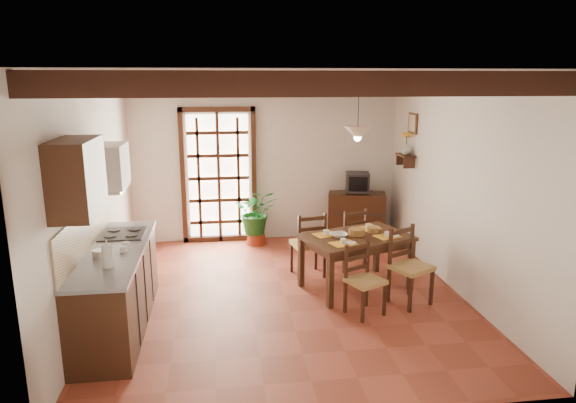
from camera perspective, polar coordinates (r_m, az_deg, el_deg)
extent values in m
plane|color=brown|center=(6.74, -0.39, -10.37)|extent=(5.00, 5.00, 0.00)
cube|color=silver|center=(8.75, -2.50, 4.76)|extent=(4.50, 0.02, 2.80)
cube|color=silver|center=(3.93, 4.24, -6.32)|extent=(4.50, 0.02, 2.80)
cube|color=silver|center=(6.43, -20.73, 0.68)|extent=(0.02, 5.00, 2.80)
cube|color=silver|center=(6.95, 18.32, 1.79)|extent=(0.02, 5.00, 2.80)
cube|color=white|center=(6.16, -0.44, 14.16)|extent=(4.50, 5.00, 0.02)
cube|color=black|center=(4.09, 3.39, 12.92)|extent=(4.50, 0.14, 0.20)
cube|color=black|center=(4.92, 1.47, 13.04)|extent=(4.50, 0.14, 0.20)
cube|color=black|center=(5.75, 0.11, 13.11)|extent=(4.50, 0.14, 0.20)
cube|color=black|center=(6.58, -0.91, 13.16)|extent=(4.50, 0.14, 0.20)
cube|color=black|center=(7.42, -1.70, 13.20)|extent=(4.50, 0.14, 0.20)
cube|color=black|center=(8.25, -2.33, 13.23)|extent=(4.50, 0.14, 0.20)
cube|color=white|center=(8.76, -7.70, 2.67)|extent=(1.01, 0.02, 2.11)
cube|color=#321B0F|center=(8.57, -7.94, 10.11)|extent=(1.26, 0.10, 0.08)
cube|color=#321B0F|center=(8.73, -11.57, 2.48)|extent=(0.08, 0.10, 2.28)
cube|color=#321B0F|center=(8.73, -3.82, 2.72)|extent=(0.08, 0.10, 2.28)
cube|color=#321B0F|center=(8.69, -7.69, 2.58)|extent=(1.01, 0.03, 2.02)
cube|color=#321B0F|center=(6.09, -18.42, -9.33)|extent=(0.60, 2.20, 0.88)
cube|color=slate|center=(5.93, -18.75, -5.22)|extent=(0.64, 2.25, 0.04)
cube|color=tan|center=(5.92, -21.63, -3.14)|extent=(0.02, 2.20, 0.50)
cube|color=#321B0F|center=(5.06, -22.41, 2.47)|extent=(0.35, 0.80, 0.70)
cube|color=white|center=(6.27, -19.32, 3.76)|extent=(0.38, 0.60, 0.50)
cube|color=silver|center=(6.32, -19.13, 1.35)|extent=(0.32, 0.55, 0.04)
cube|color=black|center=(6.43, -17.87, -3.45)|extent=(0.50, 0.55, 0.02)
cylinder|color=white|center=(5.37, -19.41, -5.76)|extent=(0.11, 0.11, 0.24)
cylinder|color=silver|center=(5.70, -20.24, -5.55)|extent=(0.14, 0.14, 0.10)
cube|color=#3A2212|center=(6.78, 7.61, -3.97)|extent=(1.56, 1.26, 0.05)
cube|color=#3A2212|center=(6.80, 7.59, -4.55)|extent=(1.40, 1.13, 0.10)
cube|color=#3A2212|center=(7.52, 9.83, -5.20)|extent=(0.09, 0.09, 0.68)
cube|color=#3A2212|center=(6.89, 1.48, -6.76)|extent=(0.09, 0.09, 0.68)
cube|color=#3A2212|center=(6.97, 13.49, -6.92)|extent=(0.09, 0.09, 0.68)
cube|color=#3A2212|center=(6.29, 4.73, -8.86)|extent=(0.09, 0.09, 0.68)
cube|color=tan|center=(6.15, 8.59, -8.73)|extent=(0.51, 0.50, 0.05)
cube|color=#321B0F|center=(6.18, 7.69, -6.45)|extent=(0.37, 0.20, 0.43)
cube|color=#321B0F|center=(6.23, 8.53, -10.51)|extent=(0.49, 0.48, 0.42)
cube|color=tan|center=(6.52, 13.51, -7.13)|extent=(0.58, 0.57, 0.05)
cube|color=#321B0F|center=(6.55, 12.47, -4.72)|extent=(0.41, 0.23, 0.48)
cube|color=#321B0F|center=(6.61, 13.39, -9.05)|extent=(0.56, 0.55, 0.47)
cube|color=tan|center=(7.25, 2.22, -4.70)|extent=(0.49, 0.48, 0.05)
cube|color=#321B0F|center=(7.02, 2.70, -3.29)|extent=(0.43, 0.11, 0.47)
cube|color=#321B0F|center=(7.33, 2.20, -6.43)|extent=(0.47, 0.45, 0.46)
cube|color=tan|center=(7.59, 6.69, -4.05)|extent=(0.54, 0.53, 0.05)
cube|color=#321B0F|center=(7.39, 7.51, -2.69)|extent=(0.41, 0.19, 0.46)
cube|color=#321B0F|center=(7.66, 6.65, -5.66)|extent=(0.51, 0.50, 0.45)
cube|color=gold|center=(6.50, 5.22, -4.67)|extent=(0.31, 0.23, 0.01)
cube|color=gold|center=(6.68, 10.88, -4.36)|extent=(0.31, 0.23, 0.01)
cube|color=gold|center=(6.90, 4.44, -3.58)|extent=(0.31, 0.23, 0.01)
cube|color=gold|center=(7.06, 9.81, -3.33)|extent=(0.31, 0.23, 0.01)
cylinder|color=olive|center=(6.76, 7.62, -3.59)|extent=(0.21, 0.21, 0.09)
imported|color=white|center=(6.67, 5.68, -3.74)|extent=(0.25, 0.25, 0.05)
cube|color=#321B0F|center=(8.96, 7.61, -1.61)|extent=(1.04, 0.67, 0.82)
cube|color=black|center=(8.83, 7.73, 2.14)|extent=(0.45, 0.42, 0.33)
cube|color=black|center=(8.66, 8.03, 1.92)|extent=(0.31, 0.08, 0.25)
cube|color=white|center=(8.95, 7.18, 7.13)|extent=(0.25, 0.03, 0.32)
cone|color=maroon|center=(8.71, -3.52, -4.01)|extent=(0.35, 0.35, 0.22)
imported|color=#144C19|center=(8.58, -3.57, -1.08)|extent=(1.80, 1.55, 1.99)
cube|color=#321B0F|center=(8.33, 12.96, 5.03)|extent=(0.20, 0.42, 0.03)
cube|color=#321B0F|center=(8.19, 13.34, 4.23)|extent=(0.18, 0.03, 0.18)
cube|color=#321B0F|center=(8.50, 12.53, 4.61)|extent=(0.18, 0.03, 0.18)
imported|color=#B2BFB2|center=(8.32, 12.99, 5.71)|extent=(0.15, 0.15, 0.15)
sphere|color=gold|center=(8.29, 13.07, 7.15)|extent=(0.14, 0.14, 0.14)
cylinder|color=#144C19|center=(8.31, 13.02, 6.12)|extent=(0.01, 0.01, 0.28)
cube|color=brown|center=(8.31, 13.69, 8.44)|extent=(0.03, 0.32, 0.32)
cube|color=#C3B292|center=(8.30, 13.60, 8.45)|extent=(0.01, 0.26, 0.26)
cylinder|color=black|center=(6.57, 7.86, 10.95)|extent=(0.01, 0.01, 0.70)
cone|color=beige|center=(6.60, 7.76, 7.74)|extent=(0.36, 0.36, 0.14)
sphere|color=#FFD88C|center=(6.60, 7.73, 7.05)|extent=(0.09, 0.09, 0.09)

